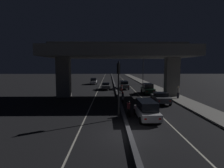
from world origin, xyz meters
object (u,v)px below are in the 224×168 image
at_px(street_lamp, 142,68).
at_px(car_grey_second, 160,98).
at_px(traffic_light_left_of_median, 118,80).
at_px(pedestrian_on_sidewalk, 178,92).
at_px(car_white_second_oncoming, 94,81).
at_px(motorcycle_white_filtering_mid, 123,98).
at_px(car_grey_fourth, 124,85).
at_px(car_white_lead, 147,109).
at_px(motorcycle_black_filtering_near, 129,109).
at_px(car_grey_lead_oncoming, 106,86).
at_px(car_dark_green_third, 148,88).
at_px(motorcycle_red_filtering_far, 122,89).

xyz_separation_m(street_lamp, car_grey_second, (-2.11, -24.37, -3.69)).
bearing_deg(traffic_light_left_of_median, pedestrian_on_sidewalk, 45.32).
relative_size(car_white_second_oncoming, motorcycle_white_filtering_mid, 2.17).
bearing_deg(car_grey_fourth, car_white_second_oncoming, 33.68).
bearing_deg(car_grey_second, car_white_lead, 155.88).
relative_size(traffic_light_left_of_median, motorcycle_black_filtering_near, 2.77).
bearing_deg(car_grey_second, street_lamp, -3.09).
bearing_deg(car_grey_lead_oncoming, traffic_light_left_of_median, 5.25).
height_order(motorcycle_white_filtering_mid, pedestrian_on_sidewalk, pedestrian_on_sidewalk).
distance_m(car_grey_lead_oncoming, motorcycle_black_filtering_near, 19.74).
relative_size(car_dark_green_third, car_grey_lead_oncoming, 1.04).
distance_m(car_dark_green_third, car_grey_fourth, 7.71).
bearing_deg(street_lamp, motorcycle_white_filtering_mid, -106.56).
distance_m(car_white_second_oncoming, motorcycle_black_filtering_near, 31.12).
distance_m(car_grey_fourth, pedestrian_on_sidewalk, 14.03).
xyz_separation_m(car_white_lead, motorcycle_red_filtering_far, (-1.12, 16.36, -0.31)).
height_order(car_white_lead, car_grey_fourth, car_white_lead).
relative_size(motorcycle_black_filtering_near, motorcycle_white_filtering_mid, 1.02).
relative_size(car_grey_second, motorcycle_white_filtering_mid, 2.12).
bearing_deg(car_white_lead, street_lamp, -11.13).
distance_m(motorcycle_red_filtering_far, pedestrian_on_sidewalk, 10.41).
distance_m(car_white_second_oncoming, motorcycle_white_filtering_mid, 24.92).
relative_size(car_grey_fourth, car_grey_lead_oncoming, 1.15).
distance_m(street_lamp, motorcycle_white_filtering_mid, 24.86).
xyz_separation_m(street_lamp, car_grey_fourth, (-5.70, -9.41, -3.55)).
height_order(street_lamp, pedestrian_on_sidewalk, street_lamp).
height_order(car_grey_second, motorcycle_white_filtering_mid, car_grey_second).
height_order(car_grey_lead_oncoming, motorcycle_red_filtering_far, motorcycle_red_filtering_far).
bearing_deg(car_white_lead, motorcycle_red_filtering_far, 2.62).
xyz_separation_m(car_grey_second, pedestrian_on_sidewalk, (3.44, 2.82, 0.30)).
xyz_separation_m(car_grey_second, car_dark_green_third, (0.12, 8.20, 0.17)).
height_order(traffic_light_left_of_median, car_grey_lead_oncoming, traffic_light_left_of_median).
bearing_deg(traffic_light_left_of_median, car_grey_second, 48.34).
relative_size(traffic_light_left_of_median, motorcycle_white_filtering_mid, 2.82).
height_order(car_white_second_oncoming, pedestrian_on_sidewalk, pedestrian_on_sidewalk).
height_order(street_lamp, motorcycle_red_filtering_far, street_lamp).
bearing_deg(car_white_second_oncoming, car_grey_fourth, 35.13).
xyz_separation_m(car_white_lead, car_dark_green_third, (3.40, 14.92, 0.02)).
bearing_deg(car_grey_lead_oncoming, car_grey_fourth, 104.43).
height_order(car_grey_lead_oncoming, motorcycle_white_filtering_mid, motorcycle_white_filtering_mid).
bearing_deg(motorcycle_black_filtering_near, traffic_light_left_of_median, 133.66).
bearing_deg(car_grey_lead_oncoming, car_white_second_oncoming, -160.86).
xyz_separation_m(car_grey_second, car_grey_fourth, (-3.59, 14.96, 0.14)).
relative_size(car_white_second_oncoming, pedestrian_on_sidewalk, 2.31).
bearing_deg(motorcycle_white_filtering_mid, motorcycle_red_filtering_far, 0.38).
distance_m(traffic_light_left_of_median, car_dark_green_third, 16.20).
relative_size(street_lamp, car_grey_second, 1.87).
height_order(car_grey_second, car_white_second_oncoming, car_white_second_oncoming).
bearing_deg(car_white_lead, pedestrian_on_sidewalk, -36.46).
bearing_deg(car_dark_green_third, pedestrian_on_sidewalk, -148.54).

